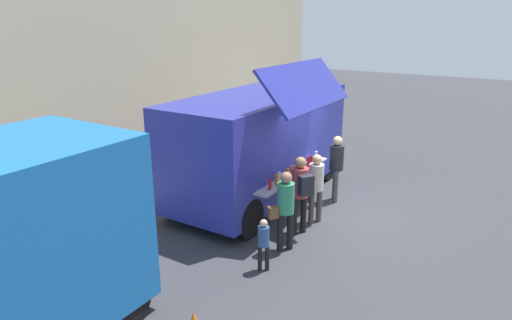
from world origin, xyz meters
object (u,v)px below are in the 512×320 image
customer_rear_waiting (285,205)px  child_near_queue (264,240)px  trash_bin (258,138)px  customer_front_ordering (316,183)px  customer_extra_browsing (336,163)px  customer_mid_with_backpack (301,188)px  food_truck_main (260,142)px

customer_rear_waiting → child_near_queue: size_ratio=1.62×
trash_bin → customer_front_ordering: (-4.39, -4.26, 0.52)m
trash_bin → customer_extra_browsing: bearing=-125.1°
customer_rear_waiting → customer_mid_with_backpack: bearing=-49.3°
food_truck_main → customer_mid_with_backpack: food_truck_main is taller
food_truck_main → customer_extra_browsing: (0.77, -1.83, -0.47)m
customer_mid_with_backpack → customer_extra_browsing: (2.19, 0.06, -0.04)m
food_truck_main → customer_front_ordering: size_ratio=3.45×
trash_bin → customer_extra_browsing: 5.11m
child_near_queue → customer_extra_browsing: bearing=-30.3°
food_truck_main → child_near_queue: (-3.15, -2.01, -0.89)m
customer_front_ordering → child_near_queue: bearing=122.0°
food_truck_main → customer_front_ordering: bearing=-110.1°
customer_front_ordering → customer_rear_waiting: (-1.55, -0.02, 0.02)m
customer_extra_browsing → trash_bin: bearing=-59.4°
customer_front_ordering → child_near_queue: (-2.45, -0.07, -0.36)m
trash_bin → customer_mid_with_backpack: (-5.11, -4.22, 0.62)m
trash_bin → child_near_queue: (-6.84, -4.33, 0.16)m
trash_bin → customer_rear_waiting: size_ratio=0.55×
trash_bin → customer_front_ordering: size_ratio=0.57×
food_truck_main → trash_bin: size_ratio=6.08×
trash_bin → customer_extra_browsing: size_ratio=0.54×
trash_bin → customer_mid_with_backpack: 6.65m
food_truck_main → customer_extra_browsing: 2.05m
food_truck_main → customer_extra_browsing: size_ratio=3.28×
food_truck_main → customer_rear_waiting: 3.03m
food_truck_main → customer_rear_waiting: size_ratio=3.36×
customer_front_ordering → food_truck_main: bearing=10.7°
customer_rear_waiting → trash_bin: bearing=-18.0°
customer_front_ordering → customer_rear_waiting: bearing=121.3°
customer_front_ordering → customer_mid_with_backpack: size_ratio=0.93×
customer_extra_browsing → food_truck_main: bearing=-1.5°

